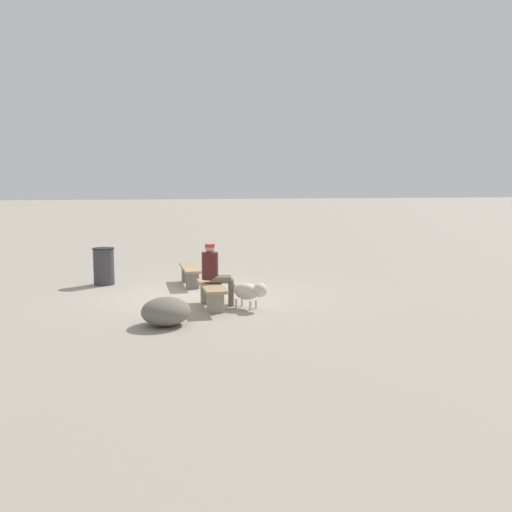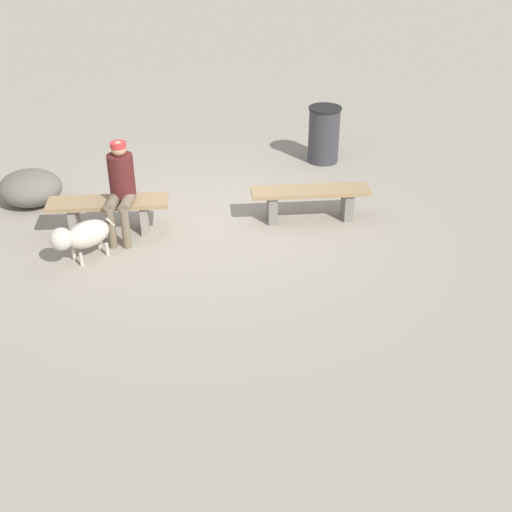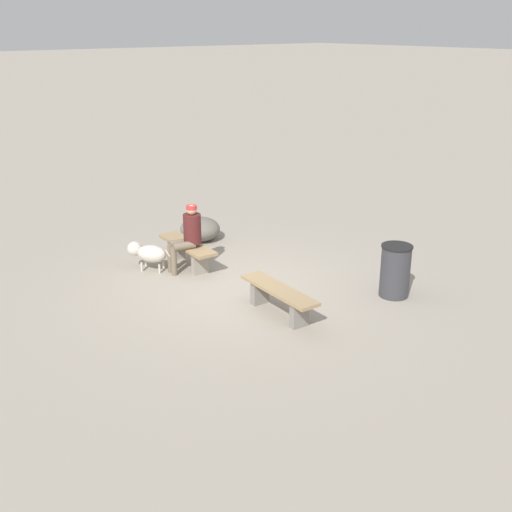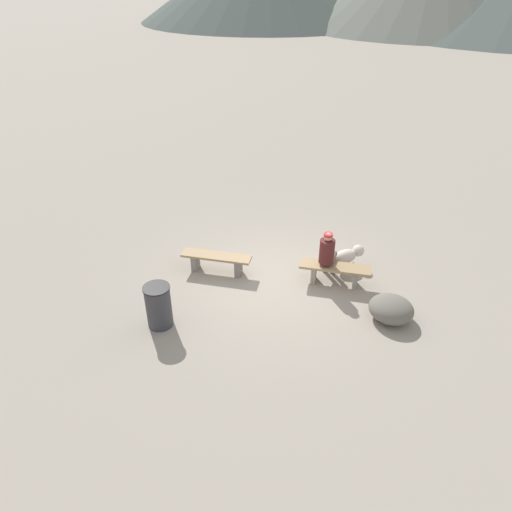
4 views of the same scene
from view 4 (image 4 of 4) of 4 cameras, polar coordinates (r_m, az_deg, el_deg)
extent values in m
cube|color=#9E9384|center=(11.17, 1.99, -2.91)|extent=(210.00, 210.00, 0.06)
cube|color=gray|center=(11.49, -7.28, -0.68)|extent=(0.14, 0.31, 0.41)
cube|color=gray|center=(11.20, -2.12, -1.34)|extent=(0.14, 0.31, 0.41)
cube|color=#A3845B|center=(11.21, -4.79, -0.01)|extent=(1.68, 0.48, 0.06)
cube|color=gray|center=(11.06, 6.95, -2.05)|extent=(0.12, 0.34, 0.42)
cube|color=gray|center=(11.04, 11.82, -2.64)|extent=(0.12, 0.34, 0.42)
cube|color=#A3845B|center=(10.91, 9.49, -1.31)|extent=(1.63, 0.52, 0.06)
cylinder|color=#511E1E|center=(10.71, 8.50, 0.56)|extent=(0.34, 0.34, 0.57)
sphere|color=#D8A87F|center=(10.52, 8.66, 2.28)|extent=(0.19, 0.19, 0.19)
cylinder|color=red|center=(10.50, 8.68, 2.53)|extent=(0.20, 0.20, 0.07)
cylinder|color=#756651|center=(11.02, 9.12, -0.23)|extent=(0.23, 0.45, 0.15)
cylinder|color=#756651|center=(11.35, 9.24, -0.87)|extent=(0.11, 0.11, 0.55)
cylinder|color=#756651|center=(11.05, 8.17, -0.05)|extent=(0.23, 0.45, 0.15)
cylinder|color=#756651|center=(11.38, 8.33, -0.69)|extent=(0.11, 0.11, 0.55)
ellipsoid|color=beige|center=(11.53, 10.66, -0.05)|extent=(0.67, 0.61, 0.34)
sphere|color=beige|center=(11.69, 12.17, 0.63)|extent=(0.28, 0.28, 0.28)
cylinder|color=beige|center=(11.83, 11.04, -0.68)|extent=(0.04, 0.04, 0.18)
cylinder|color=beige|center=(11.71, 11.55, -1.12)|extent=(0.04, 0.04, 0.18)
cylinder|color=beige|center=(11.64, 9.52, -1.11)|extent=(0.04, 0.04, 0.18)
cylinder|color=beige|center=(11.51, 10.03, -1.57)|extent=(0.04, 0.04, 0.18)
cylinder|color=beige|center=(11.34, 9.30, -0.21)|extent=(0.12, 0.09, 0.15)
cylinder|color=#38383D|center=(9.78, -11.60, -5.98)|extent=(0.51, 0.51, 0.91)
cylinder|color=black|center=(9.50, -11.90, -3.75)|extent=(0.54, 0.54, 0.03)
ellipsoid|color=#6B665B|center=(10.24, 15.90, -6.13)|extent=(1.22, 1.20, 0.50)
camera|label=1|loc=(13.73, 62.92, -3.03)|focal=38.95mm
camera|label=2|loc=(17.53, 8.69, 25.25)|focal=46.82mm
camera|label=3|loc=(18.13, -24.49, 23.69)|focal=43.94mm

